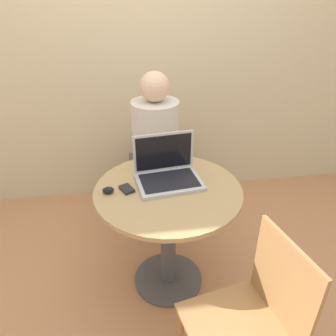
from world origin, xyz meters
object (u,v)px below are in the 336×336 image
object	(u,v)px
laptop	(167,172)
person_seated	(154,163)
cell_phone	(127,189)
chair_empty	(251,323)

from	to	relation	value
laptop	person_seated	bearing A→B (deg)	91.66
person_seated	cell_phone	bearing A→B (deg)	-108.04
laptop	cell_phone	size ratio (longest dim) A/B	3.65
cell_phone	chair_empty	size ratio (longest dim) A/B	0.12
person_seated	chair_empty	bearing A→B (deg)	-78.85
cell_phone	person_seated	bearing A→B (deg)	71.96
cell_phone	person_seated	distance (m)	0.72
cell_phone	chair_empty	xyz separation A→B (m)	(0.48, -0.68, -0.27)
laptop	cell_phone	bearing A→B (deg)	-162.18
cell_phone	person_seated	world-z (taller)	person_seated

